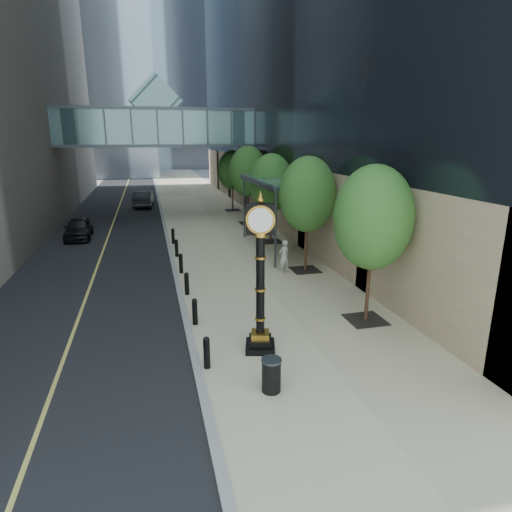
% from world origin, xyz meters
% --- Properties ---
extents(ground, '(320.00, 320.00, 0.00)m').
position_xyz_m(ground, '(0.00, 0.00, 0.00)').
color(ground, gray).
rests_on(ground, ground).
extents(road, '(8.00, 180.00, 0.02)m').
position_xyz_m(road, '(-7.00, 40.00, 0.01)').
color(road, black).
rests_on(road, ground).
extents(sidewalk, '(8.00, 180.00, 0.06)m').
position_xyz_m(sidewalk, '(1.00, 40.00, 0.03)').
color(sidewalk, '#BCB291').
rests_on(sidewalk, ground).
extents(curb, '(0.25, 180.00, 0.07)m').
position_xyz_m(curb, '(-3.00, 40.00, 0.04)').
color(curb, gray).
rests_on(curb, ground).
extents(distant_tower_c, '(22.00, 22.00, 65.00)m').
position_xyz_m(distant_tower_c, '(-6.00, 120.00, 32.50)').
color(distant_tower_c, '#AABAD6').
rests_on(distant_tower_c, ground).
extents(skywalk, '(17.00, 4.20, 5.80)m').
position_xyz_m(skywalk, '(-3.00, 28.00, 7.71)').
color(skywalk, slate).
rests_on(skywalk, ground).
extents(entrance_canopy, '(3.00, 8.00, 4.38)m').
position_xyz_m(entrance_canopy, '(3.48, 14.00, 4.19)').
color(entrance_canopy, '#383F44').
rests_on(entrance_canopy, ground).
extents(bollard_row, '(0.20, 16.20, 0.90)m').
position_xyz_m(bollard_row, '(-2.70, 9.00, 0.51)').
color(bollard_row, black).
rests_on(bollard_row, sidewalk).
extents(street_trees, '(2.94, 28.76, 6.05)m').
position_xyz_m(street_trees, '(3.60, 15.80, 3.97)').
color(street_trees, black).
rests_on(street_trees, sidewalk).
extents(street_clock, '(1.14, 1.14, 4.99)m').
position_xyz_m(street_clock, '(-0.86, 1.73, 2.22)').
color(street_clock, black).
rests_on(street_clock, sidewalk).
extents(trash_bin, '(0.57, 0.57, 0.90)m').
position_xyz_m(trash_bin, '(-1.17, -0.63, 0.51)').
color(trash_bin, black).
rests_on(trash_bin, sidewalk).
extents(pedestrian, '(0.72, 0.60, 1.70)m').
position_xyz_m(pedestrian, '(2.41, 9.42, 0.91)').
color(pedestrian, '#B1AAA2').
rests_on(pedestrian, sidewalk).
extents(car_near, '(1.80, 4.20, 1.41)m').
position_xyz_m(car_near, '(-8.87, 20.33, 0.73)').
color(car_near, black).
rests_on(car_near, road).
extents(car_far, '(2.05, 4.94, 1.59)m').
position_xyz_m(car_far, '(-4.54, 33.45, 0.82)').
color(car_far, black).
rests_on(car_far, road).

